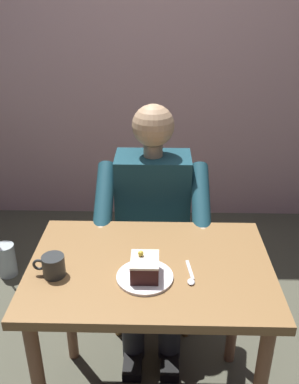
% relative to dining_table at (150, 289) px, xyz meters
% --- Properties ---
extents(cafe_rear_panel, '(6.40, 0.12, 3.00)m').
position_rel_dining_table_xyz_m(cafe_rear_panel, '(0.00, -1.82, 0.86)').
color(cafe_rear_panel, '#BE9698').
rests_on(cafe_rear_panel, ground).
extents(dining_table, '(0.90, 0.62, 0.76)m').
position_rel_dining_table_xyz_m(dining_table, '(0.00, 0.00, 0.00)').
color(dining_table, olive).
rests_on(dining_table, ground).
extents(chair, '(0.42, 0.42, 0.89)m').
position_rel_dining_table_xyz_m(chair, '(0.00, -0.66, -0.15)').
color(chair, olive).
rests_on(chair, ground).
extents(seated_person, '(0.53, 0.58, 1.21)m').
position_rel_dining_table_xyz_m(seated_person, '(0.00, -0.49, -0.01)').
color(seated_person, '#173D4A').
rests_on(seated_person, ground).
extents(dessert_plate, '(0.20, 0.20, 0.01)m').
position_rel_dining_table_xyz_m(dessert_plate, '(0.02, 0.08, 0.12)').
color(dessert_plate, white).
rests_on(dessert_plate, dining_table).
extents(cake_slice, '(0.10, 0.12, 0.09)m').
position_rel_dining_table_xyz_m(cake_slice, '(0.02, 0.08, 0.16)').
color(cake_slice, '#371816').
rests_on(cake_slice, dessert_plate).
extents(coffee_cup, '(0.12, 0.08, 0.08)m').
position_rel_dining_table_xyz_m(coffee_cup, '(0.34, 0.07, 0.16)').
color(coffee_cup, '#292D2E').
rests_on(coffee_cup, dining_table).
extents(dessert_spoon, '(0.03, 0.14, 0.01)m').
position_rel_dining_table_xyz_m(dessert_spoon, '(-0.14, 0.07, 0.12)').
color(dessert_spoon, silver).
rests_on(dessert_spoon, dining_table).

